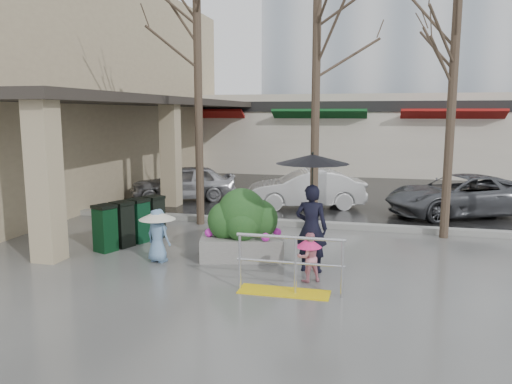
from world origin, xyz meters
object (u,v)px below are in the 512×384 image
at_px(tree_midwest, 317,27).
at_px(car_b, 306,189).
at_px(tree_mideast, 456,38).
at_px(car_a, 184,183).
at_px(woman, 312,198).
at_px(car_c, 461,195).
at_px(tree_west, 197,38).
at_px(handrail, 288,272).
at_px(planter, 243,225).
at_px(news_boxes, 131,222).
at_px(child_pink, 309,254).
at_px(child_blue, 158,229).

bearing_deg(tree_midwest, car_b, 101.93).
bearing_deg(tree_mideast, car_b, 141.59).
bearing_deg(car_a, woman, 13.54).
bearing_deg(car_c, tree_west, -92.00).
distance_m(tree_west, woman, 6.18).
xyz_separation_m(handrail, planter, (-1.31, 1.83, 0.36)).
bearing_deg(car_b, news_boxes, -47.35).
bearing_deg(car_b, car_a, -111.72).
distance_m(tree_midwest, car_b, 5.61).
distance_m(child_pink, car_b, 7.33).
distance_m(car_a, car_b, 4.49).
bearing_deg(tree_west, tree_mideast, 0.00).
height_order(woman, child_pink, woman).
xyz_separation_m(tree_west, woman, (3.59, -3.49, -3.61)).
relative_size(child_blue, car_b, 0.30).
bearing_deg(car_c, handrail, -51.06).
relative_size(handrail, news_boxes, 0.98).
distance_m(tree_mideast, woman, 5.67).
height_order(tree_west, planter, tree_west).
relative_size(car_b, car_c, 0.84).
height_order(woman, news_boxes, woman).
xyz_separation_m(child_pink, car_c, (3.68, 7.08, 0.10)).
height_order(tree_west, news_boxes, tree_west).
bearing_deg(handrail, planter, 125.61).
bearing_deg(tree_west, child_pink, -48.52).
bearing_deg(news_boxes, tree_mideast, 40.31).
height_order(woman, planter, woman).
bearing_deg(handrail, tree_mideast, 56.81).
bearing_deg(tree_midwest, handrail, -88.09).
relative_size(tree_mideast, child_pink, 6.97).
xyz_separation_m(planter, car_b, (0.49, 6.11, -0.10)).
xyz_separation_m(handrail, woman, (0.23, 1.31, 1.10)).
xyz_separation_m(woman, news_boxes, (-4.44, 1.02, -0.94)).
bearing_deg(child_pink, car_a, -83.15).
height_order(car_a, car_c, same).
distance_m(tree_west, news_boxes, 5.25).
height_order(tree_mideast, child_blue, tree_mideast).
height_order(tree_west, tree_midwest, tree_midwest).
height_order(car_a, car_b, same).
bearing_deg(handrail, child_pink, 68.87).
bearing_deg(news_boxes, car_c, 55.47).
bearing_deg(tree_west, news_boxes, -108.98).
bearing_deg(car_a, tree_midwest, 30.67).
relative_size(tree_midwest, woman, 2.95).
bearing_deg(car_b, child_pink, -7.68).
relative_size(tree_mideast, news_boxes, 3.35).
relative_size(tree_mideast, woman, 2.74).
relative_size(handrail, child_pink, 2.04).
height_order(handrail, news_boxes, news_boxes).
height_order(tree_mideast, child_pink, tree_mideast).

